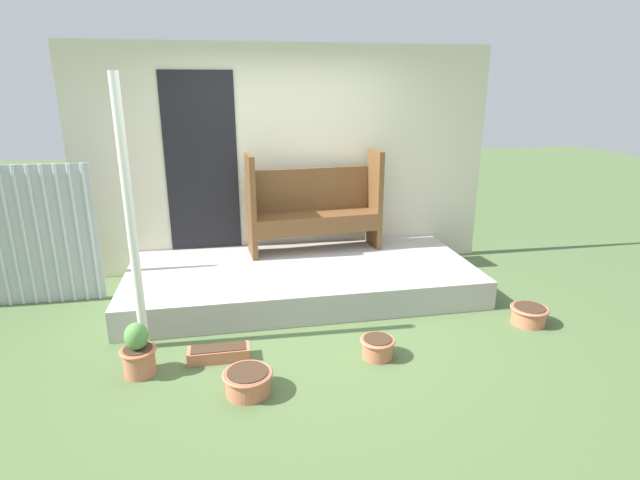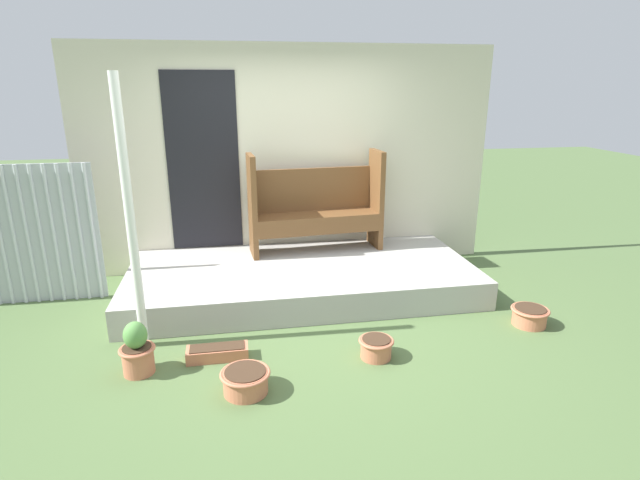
{
  "view_description": "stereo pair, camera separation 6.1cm",
  "coord_description": "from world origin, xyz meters",
  "px_view_note": "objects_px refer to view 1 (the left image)",
  "views": [
    {
      "loc": [
        -0.65,
        -4.13,
        2.16
      ],
      "look_at": [
        0.2,
        0.29,
        0.74
      ],
      "focal_mm": 28.0,
      "sensor_mm": 36.0,
      "label": 1
    },
    {
      "loc": [
        -0.59,
        -4.15,
        2.16
      ],
      "look_at": [
        0.2,
        0.29,
        0.74
      ],
      "focal_mm": 28.0,
      "sensor_mm": 36.0,
      "label": 2
    }
  ],
  "objects_px": {
    "bench": "(314,203)",
    "flower_pot_left": "(138,352)",
    "flower_pot_right": "(377,346)",
    "planter_box_rect": "(219,353)",
    "support_post": "(130,220)",
    "flower_pot_far_right": "(529,314)",
    "flower_pot_middle": "(248,381)"
  },
  "relations": [
    {
      "from": "flower_pot_right",
      "to": "flower_pot_middle",
      "type": "bearing_deg",
      "value": -164.21
    },
    {
      "from": "flower_pot_far_right",
      "to": "support_post",
      "type": "bearing_deg",
      "value": 176.3
    },
    {
      "from": "flower_pot_middle",
      "to": "flower_pot_right",
      "type": "relative_size",
      "value": 1.26
    },
    {
      "from": "flower_pot_right",
      "to": "flower_pot_far_right",
      "type": "height_order",
      "value": "same"
    },
    {
      "from": "support_post",
      "to": "flower_pot_left",
      "type": "distance_m",
      "value": 1.03
    },
    {
      "from": "flower_pot_right",
      "to": "support_post",
      "type": "bearing_deg",
      "value": 164.32
    },
    {
      "from": "flower_pot_left",
      "to": "flower_pot_right",
      "type": "distance_m",
      "value": 1.89
    },
    {
      "from": "flower_pot_left",
      "to": "planter_box_rect",
      "type": "height_order",
      "value": "flower_pot_left"
    },
    {
      "from": "bench",
      "to": "flower_pot_far_right",
      "type": "height_order",
      "value": "bench"
    },
    {
      "from": "bench",
      "to": "planter_box_rect",
      "type": "xyz_separation_m",
      "value": [
        -1.12,
        -1.8,
        -0.79
      ]
    },
    {
      "from": "support_post",
      "to": "flower_pot_middle",
      "type": "relative_size",
      "value": 6.12
    },
    {
      "from": "flower_pot_middle",
      "to": "planter_box_rect",
      "type": "distance_m",
      "value": 0.56
    },
    {
      "from": "flower_pot_middle",
      "to": "flower_pot_right",
      "type": "distance_m",
      "value": 1.12
    },
    {
      "from": "support_post",
      "to": "flower_pot_far_right",
      "type": "height_order",
      "value": "support_post"
    },
    {
      "from": "bench",
      "to": "flower_pot_middle",
      "type": "xyz_separation_m",
      "value": [
        -0.91,
        -2.31,
        -0.75
      ]
    },
    {
      "from": "flower_pot_left",
      "to": "flower_pot_middle",
      "type": "bearing_deg",
      "value": -26.61
    },
    {
      "from": "support_post",
      "to": "planter_box_rect",
      "type": "relative_size",
      "value": 4.52
    },
    {
      "from": "bench",
      "to": "planter_box_rect",
      "type": "distance_m",
      "value": 2.26
    },
    {
      "from": "planter_box_rect",
      "to": "flower_pot_right",
      "type": "bearing_deg",
      "value": -9.18
    },
    {
      "from": "flower_pot_far_right",
      "to": "planter_box_rect",
      "type": "distance_m",
      "value": 2.86
    },
    {
      "from": "flower_pot_left",
      "to": "planter_box_rect",
      "type": "bearing_deg",
      "value": 9.99
    },
    {
      "from": "support_post",
      "to": "planter_box_rect",
      "type": "distance_m",
      "value": 1.28
    },
    {
      "from": "flower_pot_left",
      "to": "flower_pot_right",
      "type": "bearing_deg",
      "value": -3.11
    },
    {
      "from": "bench",
      "to": "support_post",
      "type": "bearing_deg",
      "value": -144.26
    },
    {
      "from": "flower_pot_middle",
      "to": "support_post",
      "type": "bearing_deg",
      "value": 134.86
    },
    {
      "from": "bench",
      "to": "flower_pot_left",
      "type": "height_order",
      "value": "bench"
    },
    {
      "from": "support_post",
      "to": "flower_pot_right",
      "type": "xyz_separation_m",
      "value": [
        1.91,
        -0.54,
        -1.03
      ]
    },
    {
      "from": "flower_pot_left",
      "to": "planter_box_rect",
      "type": "distance_m",
      "value": 0.62
    },
    {
      "from": "flower_pot_right",
      "to": "planter_box_rect",
      "type": "relative_size",
      "value": 0.59
    },
    {
      "from": "flower_pot_right",
      "to": "planter_box_rect",
      "type": "distance_m",
      "value": 1.3
    },
    {
      "from": "flower_pot_far_right",
      "to": "flower_pot_left",
      "type": "bearing_deg",
      "value": -176.55
    },
    {
      "from": "flower_pot_middle",
      "to": "bench",
      "type": "bearing_deg",
      "value": 68.49
    }
  ]
}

